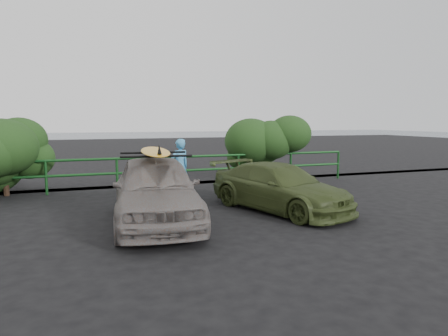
# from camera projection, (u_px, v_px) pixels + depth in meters

# --- Properties ---
(ground) EXTENTS (80.00, 80.00, 0.00)m
(ground) POSITION_uv_depth(u_px,v_px,m) (190.00, 230.00, 7.94)
(ground) COLOR black
(ocean) EXTENTS (200.00, 200.00, 0.00)m
(ocean) POSITION_uv_depth(u_px,v_px,m) (96.00, 133.00, 64.11)
(ocean) COLOR #545E67
(ocean) RESTS_ON ground
(guardrail) EXTENTS (14.00, 0.08, 1.04)m
(guardrail) POSITION_uv_depth(u_px,v_px,m) (150.00, 173.00, 12.56)
(guardrail) COLOR #124017
(guardrail) RESTS_ON ground
(shrub_right) EXTENTS (3.20, 2.40, 2.32)m
(shrub_right) POSITION_uv_depth(u_px,v_px,m) (284.00, 148.00, 14.60)
(shrub_right) COLOR #214218
(shrub_right) RESTS_ON ground
(sedan) EXTENTS (2.10, 4.38, 1.44)m
(sedan) POSITION_uv_depth(u_px,v_px,m) (156.00, 190.00, 8.40)
(sedan) COLOR slate
(sedan) RESTS_ON ground
(olive_vehicle) EXTENTS (2.78, 4.18, 1.13)m
(olive_vehicle) POSITION_uv_depth(u_px,v_px,m) (280.00, 187.00, 9.63)
(olive_vehicle) COLOR #3A4920
(olive_vehicle) RESTS_ON ground
(man) EXTENTS (0.70, 0.58, 1.64)m
(man) POSITION_uv_depth(u_px,v_px,m) (180.00, 167.00, 11.61)
(man) COLOR #459AD0
(man) RESTS_ON ground
(roof_rack) EXTENTS (1.50, 1.12, 0.05)m
(roof_rack) POSITION_uv_depth(u_px,v_px,m) (155.00, 154.00, 8.31)
(roof_rack) COLOR black
(roof_rack) RESTS_ON sedan
(surfboard) EXTENTS (0.83, 2.78, 0.08)m
(surfboard) POSITION_uv_depth(u_px,v_px,m) (155.00, 151.00, 8.30)
(surfboard) COLOR #EEA419
(surfboard) RESTS_ON roof_rack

